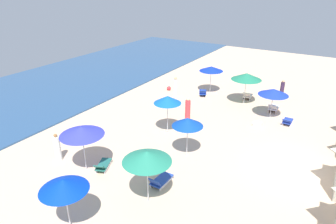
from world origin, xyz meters
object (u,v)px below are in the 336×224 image
Objects in this scene: umbrella_1 at (147,156)px; umbrella_2 at (211,69)px; umbrella_4 at (167,100)px; beachgoer_0 at (176,87)px; lounge_chair_2_0 at (203,93)px; umbrella_8 at (247,76)px; umbrella_6 at (188,122)px; cooler_box_1 at (257,124)px; lounge_chair_1_0 at (160,181)px; umbrella_7 at (64,185)px; lounge_chair_8_0 at (247,96)px; lounge_chair_3_0 at (103,165)px; beachgoer_2 at (282,90)px; beachgoer_1 at (57,148)px; beach_ball_0 at (169,88)px; umbrella_0 at (274,92)px; lounge_chair_0_0 at (287,121)px; lounge_chair_0_1 at (274,108)px; beachgoer_3 at (188,109)px; umbrella_3 at (82,131)px.

umbrella_1 reaches higher than umbrella_2.
umbrella_1 is 7.19m from umbrella_4.
umbrella_2 reaches higher than beachgoer_0.
lounge_chair_2_0 is 4.39m from umbrella_8.
umbrella_6 is 6.84m from cooler_box_1.
umbrella_2 reaches higher than lounge_chair_1_0.
umbrella_8 is (17.54, -1.76, 0.23)m from umbrella_7.
lounge_chair_8_0 is (9.16, -2.65, -2.16)m from umbrella_4.
lounge_chair_8_0 reaches higher than lounge_chair_3_0.
umbrella_7 reaches higher than lounge_chair_8_0.
beachgoer_2 is at bearing -133.06° from lounge_chair_3_0.
beachgoer_1 reaches higher than lounge_chair_2_0.
beach_ball_0 reaches higher than cooler_box_1.
umbrella_6 is 0.91× the size of umbrella_8.
lounge_chair_3_0 is 0.92× the size of beachgoer_1.
umbrella_1 reaches higher than beach_ball_0.
lounge_chair_2_0 is 0.60× the size of umbrella_4.
umbrella_0 is 16.50m from umbrella_7.
lounge_chair_2_0 is 0.94× the size of beachgoer_2.
beachgoer_0 is at bearing 130.42° from beachgoer_2.
umbrella_4 is 8.36m from umbrella_8.
umbrella_8 is 1.56× the size of beachgoer_1.
umbrella_4 reaches higher than umbrella_0.
umbrella_4 reaches higher than beachgoer_1.
umbrella_2 is at bearing -37.79° from cooler_box_1.
lounge_chair_0_0 is 11.54m from lounge_chair_1_0.
beach_ball_0 is at bearing 93.45° from umbrella_8.
lounge_chair_8_0 reaches higher than beach_ball_0.
cooler_box_1 is (-3.72, -6.09, -0.10)m from lounge_chair_2_0.
umbrella_8 is 15.63m from beachgoer_1.
umbrella_6 is at bearing 84.29° from lounge_chair_8_0.
lounge_chair_0_0 is 8.87m from umbrella_6.
umbrella_0 is 4.64m from beachgoer_2.
beachgoer_0 is at bearing 11.69° from beachgoer_1.
lounge_chair_1_0 is 6.25m from umbrella_4.
lounge_chair_0_1 is 0.55× the size of umbrella_1.
umbrella_0 reaches higher than lounge_chair_0_1.
lounge_chair_3_0 is 13.65m from beach_ball_0.
umbrella_1 is at bearing -32.15° from umbrella_7.
lounge_chair_0_1 is at bearing -101.98° from umbrella_2.
umbrella_8 is at bearing -148.36° from beachgoer_3.
umbrella_4 is 7.44m from beachgoer_1.
beachgoer_2 reaches higher than lounge_chair_0_0.
umbrella_7 reaches higher than beachgoer_2.
umbrella_7 is (-7.77, 1.51, -0.01)m from umbrella_6.
beachgoer_2 reaches higher than lounge_chair_3_0.
cooler_box_1 is (10.33, -6.55, -2.22)m from umbrella_3.
lounge_chair_8_0 is (1.28, -3.73, 0.00)m from lounge_chair_2_0.
umbrella_4 reaches higher than umbrella_6.
lounge_chair_8_0 is 7.28m from beach_ball_0.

